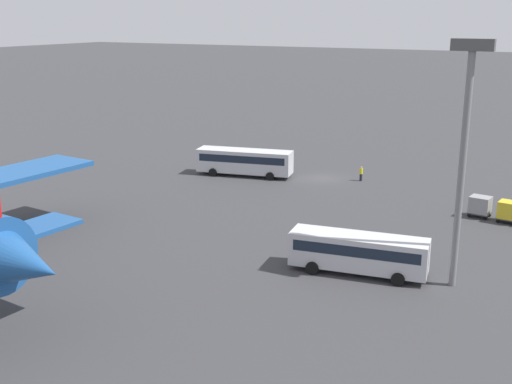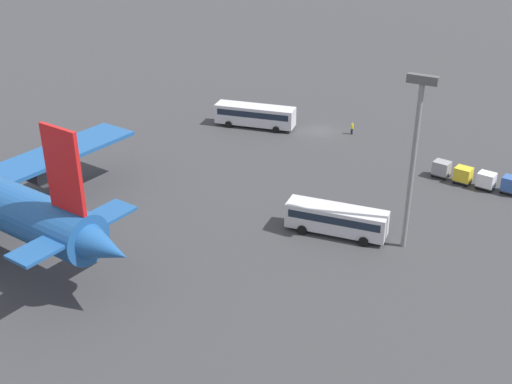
{
  "view_description": "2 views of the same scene",
  "coord_description": "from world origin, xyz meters",
  "px_view_note": "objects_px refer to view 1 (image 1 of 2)",
  "views": [
    {
      "loc": [
        -28.19,
        70.05,
        19.06
      ],
      "look_at": [
        -2.37,
        21.8,
        3.91
      ],
      "focal_mm": 45.0,
      "sensor_mm": 36.0,
      "label": 1
    },
    {
      "loc": [
        -34.75,
        80.19,
        33.52
      ],
      "look_at": [
        -5.12,
        28.08,
        3.56
      ],
      "focal_mm": 45.0,
      "sensor_mm": 36.0,
      "label": 2
    }
  ],
  "objects_px": {
    "cargo_cart_yellow": "(509,211)",
    "shuttle_bus_near": "(245,160)",
    "shuttle_bus_far": "(358,251)",
    "cargo_cart_grey": "(480,205)",
    "worker_person": "(361,174)"
  },
  "relations": [
    {
      "from": "cargo_cart_yellow",
      "to": "shuttle_bus_near",
      "type": "bearing_deg",
      "value": -7.97
    },
    {
      "from": "shuttle_bus_near",
      "to": "shuttle_bus_far",
      "type": "bearing_deg",
      "value": 122.46
    },
    {
      "from": "cargo_cart_yellow",
      "to": "cargo_cart_grey",
      "type": "height_order",
      "value": "same"
    },
    {
      "from": "shuttle_bus_near",
      "to": "shuttle_bus_far",
      "type": "height_order",
      "value": "shuttle_bus_near"
    },
    {
      "from": "shuttle_bus_far",
      "to": "worker_person",
      "type": "bearing_deg",
      "value": -79.6
    },
    {
      "from": "shuttle_bus_near",
      "to": "worker_person",
      "type": "distance_m",
      "value": 14.16
    },
    {
      "from": "cargo_cart_yellow",
      "to": "cargo_cart_grey",
      "type": "bearing_deg",
      "value": -11.24
    },
    {
      "from": "worker_person",
      "to": "cargo_cart_yellow",
      "type": "distance_m",
      "value": 19.66
    },
    {
      "from": "shuttle_bus_near",
      "to": "shuttle_bus_far",
      "type": "xyz_separation_m",
      "value": [
        -22.66,
        22.92,
        -0.1
      ]
    },
    {
      "from": "shuttle_bus_near",
      "to": "worker_person",
      "type": "xyz_separation_m",
      "value": [
        -13.46,
        -4.27,
        -1.05
      ]
    },
    {
      "from": "shuttle_bus_far",
      "to": "cargo_cart_yellow",
      "type": "bearing_deg",
      "value": -122.79
    },
    {
      "from": "shuttle_bus_far",
      "to": "worker_person",
      "type": "distance_m",
      "value": 28.72
    },
    {
      "from": "shuttle_bus_near",
      "to": "worker_person",
      "type": "bearing_deg",
      "value": -174.62
    },
    {
      "from": "shuttle_bus_near",
      "to": "cargo_cart_yellow",
      "type": "distance_m",
      "value": 31.43
    },
    {
      "from": "shuttle_bus_near",
      "to": "cargo_cart_yellow",
      "type": "bearing_deg",
      "value": 159.81
    }
  ]
}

